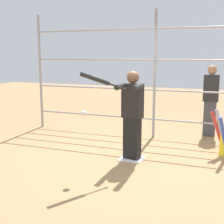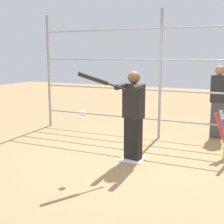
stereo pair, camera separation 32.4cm
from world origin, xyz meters
name	(u,v)px [view 1 (the left image)]	position (x,y,z in m)	size (l,w,h in m)	color
ground_plane	(132,159)	(0.00, 0.00, 0.00)	(24.00, 24.00, 0.00)	#9E754C
home_plate	(132,159)	(0.00, 0.00, 0.01)	(0.40, 0.40, 0.02)	white
fence_backstop	(155,75)	(0.00, -1.60, 1.38)	(5.83, 0.06, 2.75)	#939399
batter	(132,113)	(0.00, 0.02, 0.84)	(0.39, 0.57, 1.55)	black
baseball_bat_swinging	(99,80)	(0.28, 0.79, 1.44)	(0.51, 0.67, 0.32)	black
softball_in_flight	(84,114)	(0.48, 0.90, 0.95)	(0.10, 0.10, 0.10)	white
bystander_behind_fence	(211,100)	(-1.15, -2.17, 0.83)	(0.33, 0.20, 1.58)	#3F3F47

